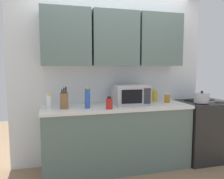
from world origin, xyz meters
TOP-DOWN VIEW (x-y plane):
  - wall_back_with_cabinets at (0.00, -0.06)m, footprint 2.92×0.38m
  - counter_run at (0.00, -0.30)m, footprint 2.05×0.63m
  - stove_range at (1.41, -0.32)m, footprint 0.76×0.64m
  - kettle at (1.24, -0.46)m, footprint 0.21×0.21m
  - microwave at (0.21, -0.28)m, footprint 0.48×0.37m
  - knife_block at (-0.72, -0.34)m, footprint 0.10×0.12m
  - bottle_red_sauce at (-0.17, -0.52)m, footprint 0.08×0.08m
  - bottle_white_jar at (-0.91, -0.34)m, footprint 0.06×0.06m
  - bottle_yellow_mustard at (0.67, -0.09)m, footprint 0.06×0.06m
  - bottle_amber_vinegar at (0.79, -0.26)m, footprint 0.08×0.08m
  - bottle_blue_cleaner at (-0.43, -0.38)m, footprint 0.07×0.07m

SIDE VIEW (x-z plane):
  - counter_run at x=0.00m, z-range 0.00..0.90m
  - stove_range at x=1.41m, z-range 0.00..0.91m
  - bottle_amber_vinegar at x=0.79m, z-range 0.90..1.03m
  - bottle_red_sauce at x=-0.17m, z-range 0.89..1.05m
  - kettle at x=1.24m, z-range 0.89..1.07m
  - bottle_yellow_mustard at x=0.67m, z-range 0.89..1.08m
  - bottle_white_jar at x=-0.91m, z-range 0.90..1.09m
  - knife_block at x=-0.72m, z-range 0.86..1.14m
  - bottle_blue_cleaner at x=-0.43m, z-range 0.89..1.17m
  - microwave at x=0.21m, z-range 0.90..1.18m
  - wall_back_with_cabinets at x=0.00m, z-range 0.27..2.87m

